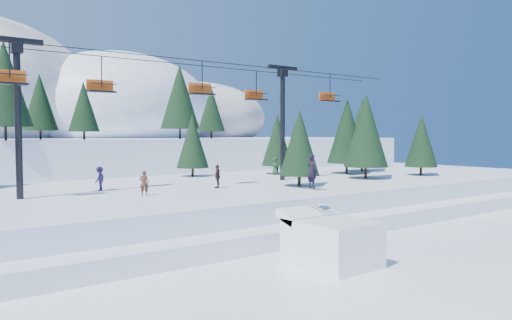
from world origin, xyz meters
TOP-DOWN VIEW (x-y plane):
  - ground at (0.00, 0.00)m, footprint 160.00×160.00m
  - mid_shelf at (0.00, 18.00)m, footprint 70.00×22.00m
  - berm at (0.00, 8.00)m, footprint 70.00×6.00m
  - jump_kicker at (2.16, 1.28)m, footprint 3.40×4.63m
  - chairlift at (1.60, 18.05)m, footprint 46.00×3.21m
  - conifer_stand at (-1.71, 18.19)m, footprint 61.04×17.55m
  - distant_skiers at (1.02, 18.32)m, footprint 31.64×8.84m
  - banner_near at (5.17, 3.71)m, footprint 2.72×0.95m
  - banner_far at (12.22, 5.87)m, footprint 2.61×1.22m

SIDE VIEW (x-z plane):
  - ground at x=0.00m, z-range 0.00..0.00m
  - banner_near at x=5.17m, z-range 0.09..0.99m
  - banner_far at x=12.22m, z-range 0.09..0.99m
  - berm at x=0.00m, z-range 0.00..1.10m
  - mid_shelf at x=0.00m, z-range 0.00..2.50m
  - jump_kicker at x=2.16m, z-range -1.54..4.09m
  - distant_skiers at x=1.02m, z-range 2.46..4.28m
  - conifer_stand at x=-1.71m, z-range 2.03..12.03m
  - chairlift at x=1.60m, z-range 4.18..14.46m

